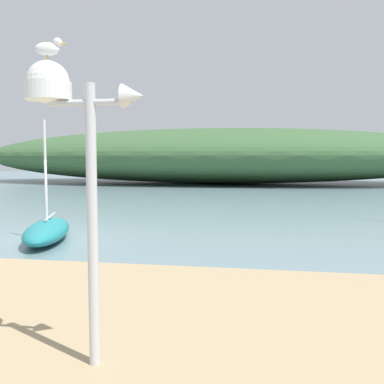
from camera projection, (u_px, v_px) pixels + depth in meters
name	position (u px, v px, depth m)	size (l,w,h in m)	color
ground_plane	(51.00, 238.00, 13.55)	(120.00, 120.00, 0.00)	gray
distant_hill	(216.00, 156.00, 42.74)	(50.02, 15.83, 5.51)	#3D6038
mast_structure	(64.00, 116.00, 4.70)	(1.35, 0.51, 3.46)	silver
seagull_on_radar	(49.00, 48.00, 4.67)	(0.36, 0.19, 0.25)	orange
sailboat_off_point	(47.00, 231.00, 13.08)	(2.42, 4.15, 3.73)	teal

